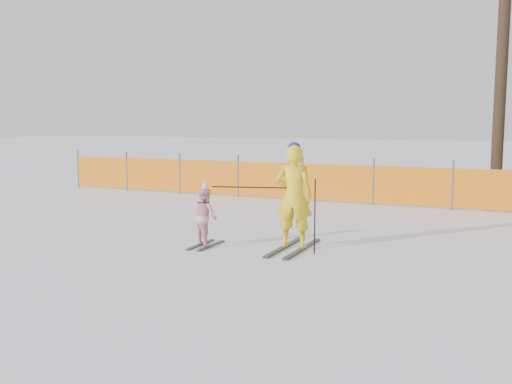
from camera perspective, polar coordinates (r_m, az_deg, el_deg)
ground at (r=9.62m, az=-1.23°, el=-6.26°), size 120.00×120.00×0.00m
adult at (r=9.88m, az=3.81°, el=-0.43°), size 0.71×1.70×1.87m
child at (r=10.19m, az=-5.09°, el=-2.36°), size 0.63×0.92×1.21m
ski_poles at (r=9.76m, az=2.46°, el=-0.93°), size 1.87×0.38×1.28m
safety_fence at (r=16.29m, az=2.02°, el=1.23°), size 14.49×0.06×1.25m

